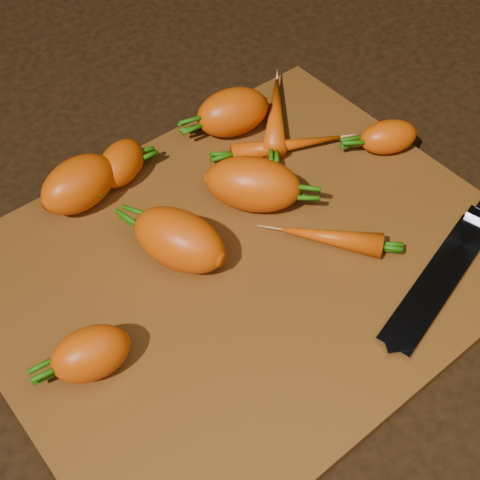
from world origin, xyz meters
TOP-DOWN VIEW (x-y plane):
  - ground at (0.00, 0.00)m, footprint 2.00×2.00m
  - cutting_board at (0.00, 0.00)m, footprint 0.50×0.40m
  - carrot_0 at (-0.08, 0.16)m, footprint 0.09×0.06m
  - carrot_1 at (-0.18, -0.01)m, footprint 0.08×0.06m
  - carrot_2 at (0.05, 0.05)m, footprint 0.11×0.11m
  - carrot_3 at (-0.05, 0.04)m, footprint 0.09×0.11m
  - carrot_4 at (-0.03, 0.17)m, footprint 0.08×0.07m
  - carrot_5 at (-0.04, 0.17)m, footprint 0.06×0.04m
  - carrot_6 at (0.22, 0.02)m, footprint 0.07×0.06m
  - carrot_7 at (0.15, 0.13)m, footprint 0.11×0.11m
  - carrot_8 at (0.13, 0.09)m, footprint 0.12×0.07m
  - carrot_9 at (0.07, -0.04)m, footprint 0.08×0.09m
  - carrot_10 at (0.11, 0.16)m, footprint 0.09×0.07m
  - knife at (0.14, -0.13)m, footprint 0.29×0.10m

SIDE VIEW (x-z plane):
  - ground at x=0.00m, z-range -0.01..0.00m
  - cutting_board at x=0.00m, z-range 0.00..0.01m
  - knife at x=0.14m, z-range 0.01..0.03m
  - carrot_8 at x=0.13m, z-range 0.01..0.03m
  - carrot_9 at x=0.07m, z-range 0.01..0.04m
  - carrot_7 at x=0.15m, z-range 0.01..0.04m
  - carrot_5 at x=-0.04m, z-range 0.01..0.05m
  - carrot_6 at x=0.22m, z-range 0.01..0.05m
  - carrot_4 at x=-0.03m, z-range 0.01..0.05m
  - carrot_1 at x=-0.18m, z-range 0.01..0.06m
  - carrot_0 at x=-0.08m, z-range 0.01..0.07m
  - carrot_10 at x=0.11m, z-range 0.01..0.07m
  - carrot_3 at x=-0.05m, z-range 0.01..0.07m
  - carrot_2 at x=0.05m, z-range 0.01..0.07m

